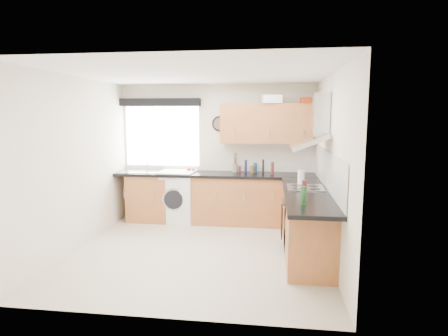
# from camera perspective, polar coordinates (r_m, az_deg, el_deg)

# --- Properties ---
(ground_plane) EXTENTS (3.60, 3.60, 0.00)m
(ground_plane) POSITION_cam_1_polar(r_m,az_deg,el_deg) (5.53, -3.80, -12.57)
(ground_plane) COLOR beige
(ceiling) EXTENTS (3.60, 3.60, 0.02)m
(ceiling) POSITION_cam_1_polar(r_m,az_deg,el_deg) (5.20, -4.07, 14.14)
(ceiling) COLOR white
(ceiling) RESTS_ON wall_back
(wall_back) EXTENTS (3.60, 0.02, 2.50)m
(wall_back) POSITION_cam_1_polar(r_m,az_deg,el_deg) (6.98, -1.03, 2.35)
(wall_back) COLOR silver
(wall_back) RESTS_ON ground_plane
(wall_front) EXTENTS (3.60, 0.02, 2.50)m
(wall_front) POSITION_cam_1_polar(r_m,az_deg,el_deg) (3.50, -9.73, -3.60)
(wall_front) COLOR silver
(wall_front) RESTS_ON ground_plane
(wall_left) EXTENTS (0.02, 3.60, 2.50)m
(wall_left) POSITION_cam_1_polar(r_m,az_deg,el_deg) (5.85, -21.50, 0.65)
(wall_left) COLOR silver
(wall_left) RESTS_ON ground_plane
(wall_right) EXTENTS (0.02, 3.60, 2.50)m
(wall_right) POSITION_cam_1_polar(r_m,az_deg,el_deg) (5.18, 16.00, 0.01)
(wall_right) COLOR silver
(wall_right) RESTS_ON ground_plane
(window) EXTENTS (1.40, 0.02, 1.10)m
(window) POSITION_cam_1_polar(r_m,az_deg,el_deg) (7.18, -9.40, 4.81)
(window) COLOR white
(window) RESTS_ON wall_back
(window_blind) EXTENTS (1.50, 0.18, 0.14)m
(window_blind) POSITION_cam_1_polar(r_m,az_deg,el_deg) (7.08, -9.73, 9.85)
(window_blind) COLOR black
(window_blind) RESTS_ON wall_back
(splashback) EXTENTS (0.01, 3.00, 0.54)m
(splashback) POSITION_cam_1_polar(r_m,az_deg,el_deg) (5.48, 15.41, -0.27)
(splashback) COLOR white
(splashback) RESTS_ON wall_right
(base_cab_back) EXTENTS (3.00, 0.58, 0.86)m
(base_cab_back) POSITION_cam_1_polar(r_m,az_deg,el_deg) (6.85, -2.20, -4.73)
(base_cab_back) COLOR #99572D
(base_cab_back) RESTS_ON ground_plane
(base_cab_corner) EXTENTS (0.60, 0.60, 0.86)m
(base_cab_corner) POSITION_cam_1_polar(r_m,az_deg,el_deg) (6.76, 11.33, -5.05)
(base_cab_corner) COLOR #99572D
(base_cab_corner) RESTS_ON ground_plane
(base_cab_right) EXTENTS (0.58, 2.10, 0.86)m
(base_cab_right) POSITION_cam_1_polar(r_m,az_deg,el_deg) (5.46, 12.38, -8.26)
(base_cab_right) COLOR #99572D
(base_cab_right) RESTS_ON ground_plane
(worktop_back) EXTENTS (3.60, 0.62, 0.05)m
(worktop_back) POSITION_cam_1_polar(r_m,az_deg,el_deg) (6.74, -1.40, -0.99)
(worktop_back) COLOR black
(worktop_back) RESTS_ON base_cab_back
(worktop_right) EXTENTS (0.62, 2.42, 0.05)m
(worktop_right) POSITION_cam_1_polar(r_m,az_deg,el_deg) (5.20, 12.57, -3.91)
(worktop_right) COLOR black
(worktop_right) RESTS_ON base_cab_right
(sink) EXTENTS (0.84, 0.46, 0.10)m
(sink) POSITION_cam_1_polar(r_m,az_deg,el_deg) (7.05, -12.14, -0.23)
(sink) COLOR #B2B2B2
(sink) RESTS_ON worktop_back
(oven) EXTENTS (0.56, 0.58, 0.85)m
(oven) POSITION_cam_1_polar(r_m,az_deg,el_deg) (5.61, 12.15, -7.88)
(oven) COLOR black
(oven) RESTS_ON ground_plane
(hob_plate) EXTENTS (0.52, 0.52, 0.01)m
(hob_plate) POSITION_cam_1_polar(r_m,az_deg,el_deg) (5.49, 12.30, -2.94)
(hob_plate) COLOR #B2B2B2
(hob_plate) RESTS_ON worktop_right
(extractor_hood) EXTENTS (0.52, 0.78, 0.66)m
(extractor_hood) POSITION_cam_1_polar(r_m,az_deg,el_deg) (5.41, 13.64, 5.96)
(extractor_hood) COLOR #B2B2B2
(extractor_hood) RESTS_ON wall_right
(upper_cabinets) EXTENTS (1.70, 0.35, 0.70)m
(upper_cabinets) POSITION_cam_1_polar(r_m,az_deg,el_deg) (6.70, 6.86, 6.77)
(upper_cabinets) COLOR #99572D
(upper_cabinets) RESTS_ON wall_back
(washing_machine) EXTENTS (0.66, 0.64, 0.93)m
(washing_machine) POSITION_cam_1_polar(r_m,az_deg,el_deg) (6.97, -7.03, -4.25)
(washing_machine) COLOR white
(washing_machine) RESTS_ON ground_plane
(wall_clock) EXTENTS (0.28, 0.04, 0.28)m
(wall_clock) POSITION_cam_1_polar(r_m,az_deg,el_deg) (6.90, -0.68, 6.76)
(wall_clock) COLOR black
(wall_clock) RESTS_ON wall_back
(casserole) EXTENTS (0.37, 0.29, 0.14)m
(casserole) POSITION_cam_1_polar(r_m,az_deg,el_deg) (6.60, 7.26, 10.37)
(casserole) COLOR white
(casserole) RESTS_ON upper_cabinets
(storage_box) EXTENTS (0.26, 0.23, 0.10)m
(storage_box) POSITION_cam_1_polar(r_m,az_deg,el_deg) (6.62, 12.63, 10.07)
(storage_box) COLOR #A03513
(storage_box) RESTS_ON upper_cabinets
(utensil_pot) EXTENTS (0.12, 0.12, 0.14)m
(utensil_pot) POSITION_cam_1_polar(r_m,az_deg,el_deg) (6.87, 1.73, 0.01)
(utensil_pot) COLOR gray
(utensil_pot) RESTS_ON worktop_back
(kitchen_roll) EXTENTS (0.13, 0.13, 0.22)m
(kitchen_roll) POSITION_cam_1_polar(r_m,az_deg,el_deg) (5.75, 11.67, -1.38)
(kitchen_roll) COLOR white
(kitchen_roll) RESTS_ON worktop_right
(tomato_cluster) EXTENTS (0.17, 0.17, 0.07)m
(tomato_cluster) POSITION_cam_1_polar(r_m,az_deg,el_deg) (6.96, -5.15, -0.25)
(tomato_cluster) COLOR #BA1A04
(tomato_cluster) RESTS_ON worktop_back
(jar_0) EXTENTS (0.07, 0.07, 0.17)m
(jar_0) POSITION_cam_1_polar(r_m,az_deg,el_deg) (6.84, 4.78, 0.05)
(jar_0) COLOR navy
(jar_0) RESTS_ON worktop_back
(jar_1) EXTENTS (0.04, 0.04, 0.25)m
(jar_1) POSITION_cam_1_polar(r_m,az_deg,el_deg) (6.71, 5.98, 0.23)
(jar_1) COLOR black
(jar_1) RESTS_ON worktop_back
(jar_2) EXTENTS (0.04, 0.04, 0.23)m
(jar_2) POSITION_cam_1_polar(r_m,az_deg,el_deg) (6.81, 3.34, 0.28)
(jar_2) COLOR #16184B
(jar_2) RESTS_ON worktop_back
(jar_3) EXTENTS (0.04, 0.04, 0.12)m
(jar_3) POSITION_cam_1_polar(r_m,az_deg,el_deg) (6.78, 2.40, -0.21)
(jar_3) COLOR #521115
(jar_3) RESTS_ON worktop_back
(jar_4) EXTENTS (0.06, 0.06, 0.22)m
(jar_4) POSITION_cam_1_polar(r_m,az_deg,el_deg) (6.62, 7.38, -0.04)
(jar_4) COLOR #571F27
(jar_4) RESTS_ON worktop_back
(jar_5) EXTENTS (0.07, 0.07, 0.13)m
(jar_5) POSITION_cam_1_polar(r_m,az_deg,el_deg) (6.76, 4.36, -0.20)
(jar_5) COLOR brown
(jar_5) RESTS_ON worktop_back
(bottle_0) EXTENTS (0.07, 0.07, 0.22)m
(bottle_0) POSITION_cam_1_polar(r_m,az_deg,el_deg) (4.46, 12.03, -4.15)
(bottle_0) COLOR #1B4D20
(bottle_0) RESTS_ON worktop_right
(bottle_1) EXTENTS (0.07, 0.07, 0.25)m
(bottle_1) POSITION_cam_1_polar(r_m,az_deg,el_deg) (4.65, 12.15, -3.41)
(bottle_1) COLOR #4D1C1B
(bottle_1) RESTS_ON worktop_right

